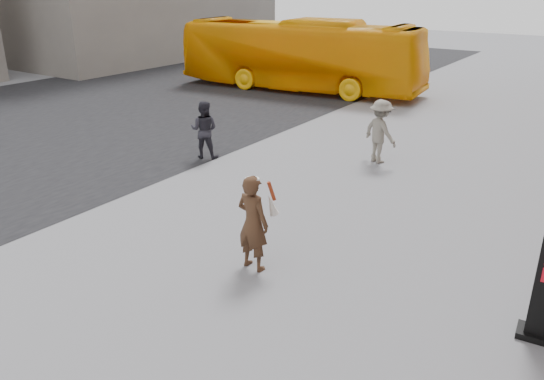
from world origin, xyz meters
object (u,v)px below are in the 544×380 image
Objects in this scene: pedestrian_b at (380,131)px; bus at (299,55)px; woman at (253,222)px; pedestrian_a at (204,130)px.

bus is at bearing -21.68° from pedestrian_b.
bus is 6.44× the size of pedestrian_b.
pedestrian_a is (-4.96, 4.37, -0.08)m from woman.
pedestrian_b is (7.48, -7.80, -0.71)m from bus.
bus is (-8.07, 14.64, 0.70)m from woman.
woman reaches higher than pedestrian_a.
bus reaches higher than pedestrian_a.
woman is 1.07× the size of pedestrian_a.
bus is at bearing -56.98° from woman.
woman is 0.15× the size of bus.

